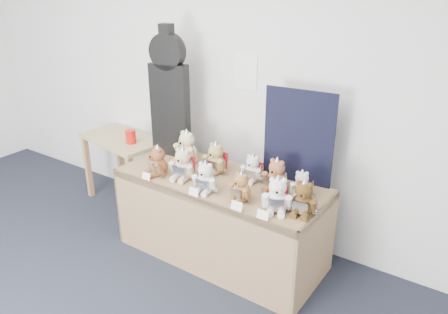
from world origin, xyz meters
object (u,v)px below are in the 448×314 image
Objects in this scene: teddy_front_end at (303,199)px; teddy_back_centre_left at (216,159)px; teddy_back_centre_right at (253,169)px; side_table at (123,149)px; red_cup at (131,137)px; teddy_back_right at (276,176)px; guitar_case at (169,94)px; teddy_front_centre at (205,178)px; teddy_front_left at (183,165)px; teddy_back_left at (186,148)px; display_table at (216,200)px; teddy_front_far_left at (157,162)px; teddy_back_end at (301,185)px; teddy_front_far_right at (277,196)px; teddy_front_right at (241,188)px.

teddy_front_end is 0.90m from teddy_back_centre_left.
side_table is at bearing 174.84° from teddy_back_centre_right.
teddy_back_right is (1.59, -0.09, 0.04)m from red_cup.
guitar_case is 1.52m from teddy_front_end.
teddy_back_right reaches higher than teddy_front_centre.
teddy_back_centre_left is at bearing 104.54° from teddy_front_centre.
teddy_back_left is at bearing 116.37° from teddy_front_left.
teddy_back_left is at bearing 156.02° from display_table.
teddy_front_left is at bearing -158.11° from teddy_back_right.
teddy_back_centre_left is (1.04, -0.08, 0.04)m from red_cup.
teddy_front_far_left is 1.16m from teddy_back_end.
teddy_front_far_right is 1.04× the size of teddy_front_end.
side_table reaches higher than display_table.
side_table is at bearing 168.45° from guitar_case.
teddy_front_left is 1.07× the size of teddy_front_end.
display_table is 5.47× the size of teddy_back_left.
teddy_back_centre_left is at bearing -19.71° from guitar_case.
teddy_back_centre_right is (0.88, -0.07, -0.46)m from guitar_case.
teddy_back_left is (-0.46, 0.36, 0.02)m from teddy_front_centre.
red_cup is 0.45× the size of teddy_back_centre_left.
teddy_front_left is at bearing -49.13° from teddy_back_left.
teddy_back_right reaches higher than teddy_front_end.
guitar_case is 1.39m from teddy_back_end.
teddy_back_right is at bearing 28.27° from teddy_front_centre.
teddy_back_centre_right is (-0.38, 0.32, -0.02)m from teddy_front_far_right.
teddy_back_left reaches higher than teddy_front_left.
teddy_front_far_right is 0.76m from teddy_back_centre_left.
teddy_back_end is at bearing 53.29° from teddy_front_right.
teddy_back_centre_right is (1.55, -0.10, 0.22)m from side_table.
display_table is at bearing 89.33° from teddy_front_centre.
teddy_front_far_right is (1.07, 0.01, 0.00)m from teddy_front_far_left.
teddy_back_centre_right is at bearing 12.06° from teddy_back_centre_left.
teddy_front_far_right is 0.31m from teddy_back_right.
side_table is 3.36× the size of teddy_front_end.
display_table is at bearing 174.31° from teddy_back_end.
teddy_front_centre is (0.68, -0.43, -0.45)m from guitar_case.
teddy_back_right is (0.13, 0.28, 0.01)m from teddy_front_right.
teddy_back_centre_left is (-0.42, 0.29, 0.02)m from teddy_front_right.
teddy_back_centre_left is at bearing -0.25° from teddy_back_left.
teddy_back_left reaches higher than teddy_front_far_right.
teddy_front_right is at bearing -111.76° from teddy_back_right.
teddy_back_right is at bearing 75.87° from teddy_front_right.
teddy_front_end is 0.97× the size of teddy_back_right.
side_table is 1.26m from teddy_back_centre_left.
red_cup is (-0.49, -0.03, -0.48)m from guitar_case.
teddy_front_far_right is 1.01× the size of teddy_back_right.
side_table is 0.93m from teddy_back_left.
teddy_back_centre_left is at bearing 65.79° from teddy_front_far_left.
teddy_front_end is 0.26m from teddy_back_end.
teddy_front_end is (2.10, -0.37, 0.23)m from side_table.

